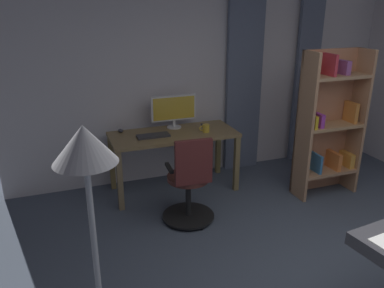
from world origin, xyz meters
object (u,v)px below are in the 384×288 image
object	(u,v)px
mug_coffee	(206,128)
bookshelf	(328,124)
computer_keyboard	(153,136)
cell_phone_face_up	(204,125)
desk	(174,141)
computer_mouse	(121,131)
computer_monitor	(174,109)
office_chair	(190,184)
floor_lamp	(89,190)

from	to	relation	value
mug_coffee	bookshelf	size ratio (longest dim) A/B	0.07
computer_keyboard	cell_phone_face_up	world-z (taller)	computer_keyboard
desk	mug_coffee	size ratio (longest dim) A/B	11.83
bookshelf	desk	bearing A→B (deg)	-20.96
desk	mug_coffee	xyz separation A→B (m)	(-0.38, 0.10, 0.15)
cell_phone_face_up	computer_mouse	bearing A→B (deg)	4.67
desk	computer_monitor	size ratio (longest dim) A/B	2.64
desk	computer_keyboard	distance (m)	0.29
computer_monitor	desk	bearing A→B (deg)	70.42
mug_coffee	bookshelf	bearing A→B (deg)	157.28
computer_keyboard	computer_mouse	bearing A→B (deg)	-42.77
office_chair	computer_keyboard	world-z (taller)	office_chair
desk	computer_monitor	world-z (taller)	computer_monitor
computer_mouse	mug_coffee	size ratio (longest dim) A/B	0.78
office_chair	mug_coffee	world-z (taller)	office_chair
computer_keyboard	bookshelf	size ratio (longest dim) A/B	0.22
computer_keyboard	bookshelf	world-z (taller)	bookshelf
bookshelf	office_chair	bearing A→B (deg)	4.64
mug_coffee	desk	bearing A→B (deg)	-14.39
desk	floor_lamp	xyz separation A→B (m)	(1.19, 2.53, 0.75)
computer_mouse	cell_phone_face_up	size ratio (longest dim) A/B	0.69
office_chair	bookshelf	distance (m)	1.84
mug_coffee	floor_lamp	distance (m)	2.96
computer_monitor	computer_mouse	size ratio (longest dim) A/B	5.71
computer_mouse	mug_coffee	xyz separation A→B (m)	(-0.96, 0.35, 0.03)
mug_coffee	bookshelf	xyz separation A→B (m)	(-1.33, 0.56, 0.07)
cell_phone_face_up	bookshelf	size ratio (longest dim) A/B	0.08
office_chair	mug_coffee	bearing A→B (deg)	60.85
bookshelf	computer_mouse	bearing A→B (deg)	-21.57
floor_lamp	computer_keyboard	bearing A→B (deg)	-110.61
desk	cell_phone_face_up	size ratio (longest dim) A/B	10.47
computer_monitor	floor_lamp	size ratio (longest dim) A/B	0.33
floor_lamp	computer_mouse	bearing A→B (deg)	-102.32
computer_monitor	computer_keyboard	size ratio (longest dim) A/B	1.51
office_chair	cell_phone_face_up	xyz separation A→B (m)	(-0.53, -0.94, 0.30)
computer_keyboard	floor_lamp	world-z (taller)	floor_lamp
computer_mouse	mug_coffee	bearing A→B (deg)	160.07
computer_keyboard	floor_lamp	distance (m)	2.73
computer_keyboard	office_chair	bearing A→B (deg)	103.67
computer_keyboard	bookshelf	bearing A→B (deg)	162.89
computer_keyboard	mug_coffee	world-z (taller)	mug_coffee
computer_monitor	floor_lamp	distance (m)	3.04
cell_phone_face_up	mug_coffee	world-z (taller)	mug_coffee
computer_keyboard	mug_coffee	bearing A→B (deg)	175.66
desk	computer_mouse	xyz separation A→B (m)	(0.59, -0.25, 0.12)
computer_keyboard	computer_monitor	bearing A→B (deg)	-142.99
computer_keyboard	bookshelf	distance (m)	2.06
computer_monitor	computer_keyboard	bearing A→B (deg)	37.01
cell_phone_face_up	floor_lamp	bearing A→B (deg)	68.97
computer_keyboard	bookshelf	xyz separation A→B (m)	(-1.97, 0.61, 0.11)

